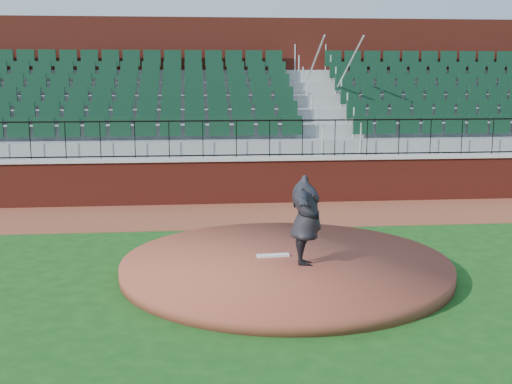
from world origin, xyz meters
TOP-DOWN VIEW (x-y plane):
  - ground at (0.00, 0.00)m, footprint 90.00×90.00m
  - warning_track at (0.00, 5.40)m, footprint 34.00×3.20m
  - field_wall at (0.00, 7.00)m, footprint 34.00×0.35m
  - wall_cap at (0.00, 7.00)m, footprint 34.00×0.45m
  - wall_railing at (0.00, 7.00)m, footprint 34.00×0.05m
  - seating_stands at (0.00, 9.72)m, footprint 34.00×5.10m
  - concourse_wall at (0.00, 12.52)m, footprint 34.00×0.50m
  - pitchers_mound at (0.43, 0.39)m, footprint 5.94×5.94m
  - pitching_rubber at (0.23, 0.61)m, footprint 0.60×0.19m
  - pitcher at (0.73, 0.06)m, footprint 0.80×2.02m

SIDE VIEW (x-z plane):
  - ground at x=0.00m, z-range 0.00..0.00m
  - warning_track at x=0.00m, z-range 0.00..0.01m
  - pitchers_mound at x=0.43m, z-range 0.00..0.25m
  - pitching_rubber at x=0.23m, z-range 0.25..0.29m
  - field_wall at x=0.00m, z-range 0.00..1.20m
  - pitcher at x=0.73m, z-range 0.25..1.85m
  - wall_cap at x=0.00m, z-range 1.20..1.30m
  - wall_railing at x=0.00m, z-range 1.30..2.30m
  - seating_stands at x=0.00m, z-range 0.00..4.60m
  - concourse_wall at x=0.00m, z-range 0.00..5.50m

